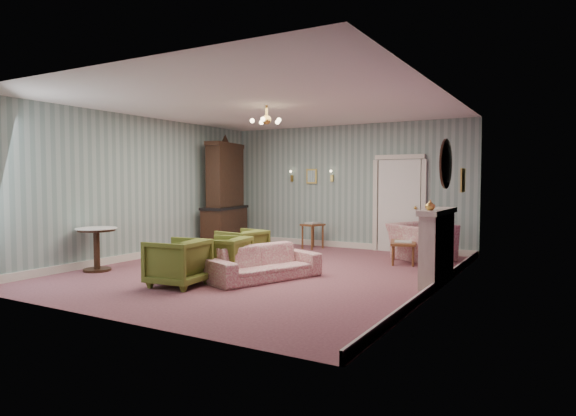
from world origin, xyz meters
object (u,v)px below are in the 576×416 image
Objects in this scene: sofa_chintz at (264,257)px; dresser at (225,192)px; olive_chair_b at (224,255)px; pedestal_table at (97,249)px; olive_chair_a at (178,260)px; wingback_chair at (421,236)px; fireplace at (437,246)px; coffee_table at (403,252)px; olive_chair_c at (242,246)px; side_table_black at (442,254)px.

dresser is (-3.01, 2.94, 0.96)m from sofa_chintz.
dresser reaches higher than olive_chair_b.
olive_chair_a is at bearing -6.40° from pedestal_table.
fireplace is (0.82, -2.17, 0.09)m from wingback_chair.
olive_chair_a is 1.38m from sofa_chintz.
sofa_chintz reaches higher than coffee_table.
wingback_chair is at bearing 137.15° from olive_chair_b.
olive_chair_b is 0.99× the size of olive_chair_c.
olive_chair_b is at bearing -126.07° from coffee_table.
dresser reaches higher than coffee_table.
sofa_chintz is 2.72m from fireplace.
olive_chair_a is at bearing -72.82° from dresser.
olive_chair_c is 1.31m from sofa_chintz.
coffee_table is at bearing -14.47° from dresser.
fireplace is at bearing 143.05° from wingback_chair.
coffee_table is at bearing 156.88° from side_table_black.
olive_chair_b reaches higher than sofa_chintz.
sofa_chintz is 3.64m from wingback_chair.
olive_chair_c reaches higher than olive_chair_b.
olive_chair_c is 0.99× the size of pedestal_table.
wingback_chair is at bearing 41.25° from pedestal_table.
wingback_chair is 2.03× the size of side_table_black.
coffee_table is (-1.02, 1.61, -0.37)m from fireplace.
olive_chair_c is at bearing 40.65° from pedestal_table.
fireplace is (2.50, 1.06, 0.21)m from sofa_chintz.
olive_chair_a is 1.05× the size of olive_chair_b.
olive_chair_a reaches higher than side_table_black.
fireplace is at bearing 103.30° from olive_chair_b.
olive_chair_b is at bearing 28.55° from olive_chair_c.
coffee_table is (2.11, 2.90, -0.17)m from olive_chair_b.
olive_chair_a is 5.00m from wingback_chair.
sofa_chintz is 3.08m from pedestal_table.
olive_chair_c reaches higher than side_table_black.
dresser is at bearing -127.50° from olive_chair_c.
olive_chair_c is 1.38× the size of side_table_black.
pedestal_table is (-5.46, -1.90, -0.19)m from fireplace.
olive_chair_c is at bearing -57.61° from dresser.
fireplace is 1.32m from side_table_black.
fireplace reaches higher than pedestal_table.
olive_chair_a is at bearing -132.73° from side_table_black.
olive_chair_a is at bearing -121.85° from coffee_table.
olive_chair_c is 3.52m from fireplace.
sofa_chintz is 1.67× the size of wingback_chair.
wingback_chair reaches higher than sofa_chintz.
olive_chair_b is 3.40m from fireplace.
pedestal_table is at bearing -141.61° from coffee_table.
pedestal_table reaches higher than coffee_table.
wingback_chair is (2.32, 3.46, 0.11)m from olive_chair_b.
coffee_table is at bearing 134.92° from olive_chair_b.
olive_chair_a is at bearing -23.32° from olive_chair_b.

